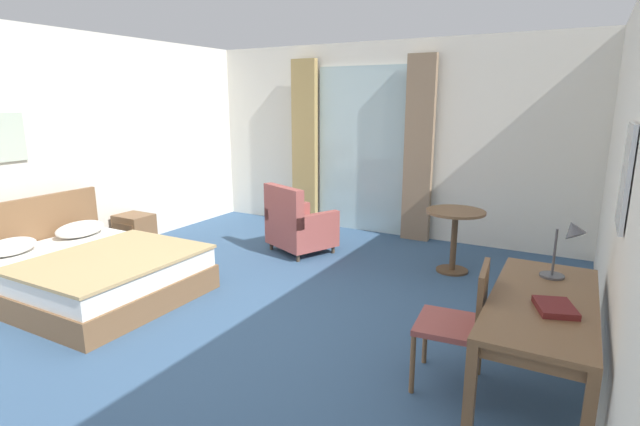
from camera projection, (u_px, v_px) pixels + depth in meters
ground at (225, 333)px, 4.26m from camera, size 6.35×7.92×0.10m
wall_back at (385, 140)px, 7.08m from camera, size 5.95×0.12×2.78m
wall_left at (13, 153)px, 5.30m from camera, size 0.12×7.52×2.78m
balcony_glass_door at (361, 151)px, 7.21m from camera, size 1.40×0.02×2.45m
curtain_panel_left at (305, 144)px, 7.54m from camera, size 0.42×0.10×2.57m
curtain_panel_right at (419, 150)px, 6.67m from camera, size 0.40×0.10×2.57m
bed at (88, 271)px, 4.93m from camera, size 2.00×1.65×0.93m
nightstand at (135, 232)px, 6.45m from camera, size 0.45×0.38×0.48m
writing_desk at (542, 311)px, 3.07m from camera, size 0.64×1.54×0.74m
desk_chair at (462, 318)px, 3.28m from camera, size 0.48×0.50×0.90m
desk_lamp at (569, 239)px, 3.28m from camera, size 0.27×0.23×0.47m
closed_book at (555, 308)px, 2.87m from camera, size 0.28×0.32×0.04m
armchair_by_window at (298, 226)px, 6.29m from camera, size 0.96×0.92×0.90m
round_cafe_table at (455, 227)px, 5.54m from camera, size 0.67×0.67×0.73m
framed_picture at (7, 137)px, 5.15m from camera, size 0.03×0.37×0.52m
wall_mirror at (626, 177)px, 2.70m from camera, size 0.02×0.42×0.60m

